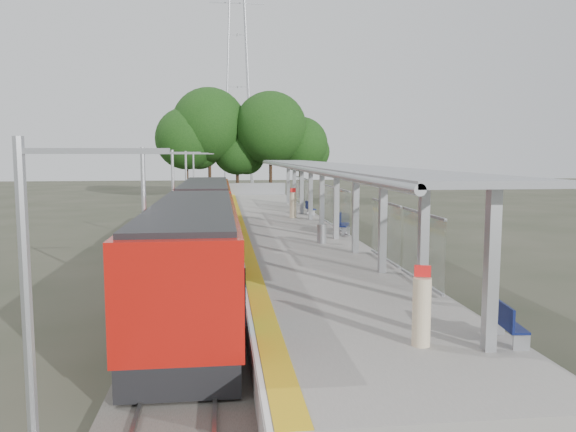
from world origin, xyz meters
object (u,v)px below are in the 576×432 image
object	(u,v)px
litter_bin	(322,234)
info_pillar_near	(422,311)
info_pillar_far	(293,205)
bench_mid	(341,223)
bench_near	(506,321)
bench_far	(310,208)
train	(201,226)

from	to	relation	value
litter_bin	info_pillar_near	bearing A→B (deg)	-91.46
info_pillar_far	litter_bin	world-z (taller)	info_pillar_far
info_pillar_far	litter_bin	distance (m)	10.60
info_pillar_far	bench_mid	bearing A→B (deg)	-102.56
bench_near	litter_bin	bearing A→B (deg)	103.06
info_pillar_far	info_pillar_near	bearing A→B (deg)	-114.74
bench_far	info_pillar_near	xyz separation A→B (m)	(-1.75, -26.63, 0.28)
bench_near	bench_mid	distance (m)	17.10
bench_mid	info_pillar_far	world-z (taller)	info_pillar_far
info_pillar_near	litter_bin	world-z (taller)	info_pillar_near
train	bench_near	world-z (taller)	train
bench_mid	bench_far	bearing A→B (deg)	109.02
info_pillar_near	train	bearing A→B (deg)	132.46
bench_near	litter_bin	distance (m)	14.36
bench_near	bench_mid	bearing A→B (deg)	96.83
info_pillar_far	litter_bin	size ratio (longest dim) A/B	2.20
litter_bin	bench_near	bearing A→B (deg)	-83.71
train	bench_far	world-z (taller)	train
train	bench_near	size ratio (longest dim) A/B	20.07
info_pillar_far	bench_near	bearing A→B (deg)	-110.28
bench_mid	litter_bin	size ratio (longest dim) A/B	1.89
bench_mid	train	bearing A→B (deg)	-132.55
bench_mid	litter_bin	world-z (taller)	bench_mid
train	bench_mid	world-z (taller)	train
info_pillar_near	litter_bin	xyz separation A→B (m)	(0.36, 14.26, -0.33)
train	info_pillar_near	xyz separation A→B (m)	(5.18, -13.08, -0.28)
bench_near	info_pillar_near	bearing A→B (deg)	-173.65
bench_mid	info_pillar_far	size ratio (longest dim) A/B	0.86
train	litter_bin	distance (m)	5.70
bench_far	info_pillar_near	bearing A→B (deg)	-100.22
train	info_pillar_far	bearing A→B (deg)	64.76
litter_bin	train	bearing A→B (deg)	-168.01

